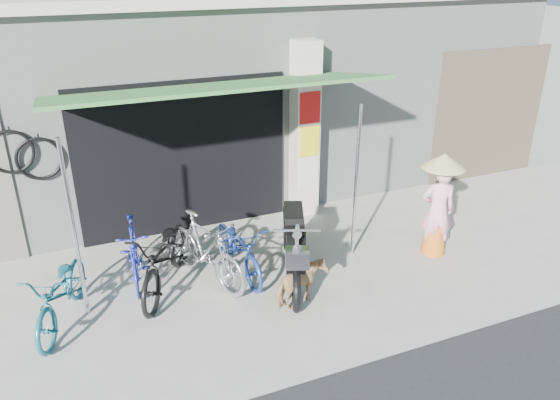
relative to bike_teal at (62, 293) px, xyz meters
name	(u,v)px	position (x,y,z in m)	size (l,w,h in m)	color
ground	(322,292)	(3.26, -0.63, -0.44)	(80.00, 80.00, 0.00)	#ABA69B
bicycle_shop	(210,84)	(3.26, 4.46, 1.40)	(12.30, 5.30, 3.66)	#9DA29A
shop_pillar	(304,131)	(4.11, 1.81, 1.06)	(0.42, 0.44, 3.00)	beige
awning	(215,91)	(2.36, 0.99, 2.08)	(4.60, 1.88, 2.72)	#31662E
neighbour_right	(489,115)	(8.26, 1.96, 0.86)	(2.60, 0.06, 2.60)	brown
bike_teal	(62,293)	(0.00, 0.00, 0.00)	(0.58, 1.66, 0.87)	#196374
bike_blue	(134,252)	(0.98, 0.66, 0.01)	(0.42, 1.48, 0.89)	#222B9F
bike_black	(166,257)	(1.34, 0.28, 0.06)	(0.65, 1.87, 0.98)	black
bike_silver	(205,249)	(1.89, 0.24, 0.07)	(0.48, 1.68, 1.01)	#BBBBC1
bike_navy	(239,247)	(2.38, 0.27, -0.02)	(0.56, 1.59, 0.84)	navy
street_dog	(301,285)	(2.87, -0.79, -0.13)	(0.33, 0.72, 0.61)	#A87B59
moped	(294,245)	(3.06, -0.15, 0.09)	(0.97, 1.95, 1.16)	black
nun	(438,204)	(5.35, -0.32, 0.37)	(0.64, 0.64, 1.62)	#F1A2B5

